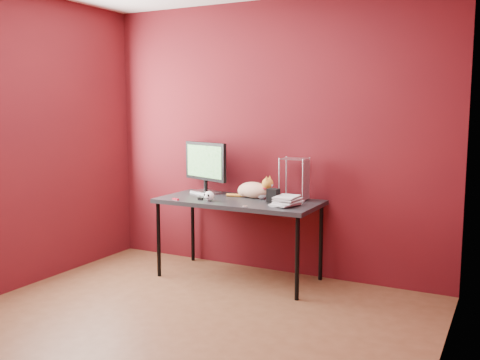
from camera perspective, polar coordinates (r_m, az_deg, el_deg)
The scene contains 11 objects.
room at distance 3.63m, azimuth -8.08°, elevation 5.35°, with size 3.52×3.52×2.61m.
desk at distance 4.95m, azimuth -0.12°, elevation -2.67°, with size 1.50×0.70×0.75m.
monitor at distance 5.30m, azimuth -3.71°, elevation 1.62°, with size 0.56×0.27×0.51m.
cat at distance 5.02m, azimuth 1.47°, elevation -1.06°, with size 0.48×0.23×0.23m.
skull_mug at distance 4.86m, azimuth -3.31°, elevation -1.72°, with size 0.09×0.09×0.09m.
speaker at distance 4.72m, azimuth 3.57°, elevation -1.81°, with size 0.12×0.12×0.14m.
book_stack at distance 4.63m, azimuth 4.23°, elevation 3.33°, with size 0.24×0.29×0.98m.
wire_rack at distance 4.92m, azimuth 5.81°, elevation 0.12°, with size 0.24×0.20×0.39m.
pocket_knife at distance 4.95m, azimuth -6.87°, elevation -2.04°, with size 0.08×0.02×0.02m, color #AB0D20.
black_gadget at distance 4.93m, azimuth -4.24°, elevation -2.02°, with size 0.05×0.03×0.02m, color black.
washer at distance 4.59m, azimuth 0.57°, elevation -2.82°, with size 0.05×0.05×0.00m, color silver.
Camera 1 is at (2.10, -2.95, 1.58)m, focal length 40.00 mm.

